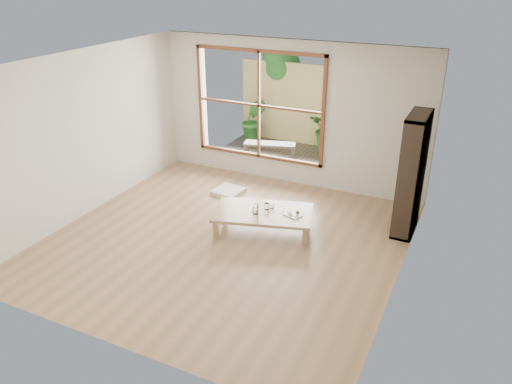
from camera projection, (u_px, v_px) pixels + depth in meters
ground at (226, 240)px, 7.45m from camera, size 5.00×5.00×0.00m
low_table at (263, 214)px, 7.60m from camera, size 1.66×1.21×0.32m
floor_cushion at (228, 191)px, 8.95m from camera, size 0.53×0.53×0.07m
bookshelf at (412, 174)px, 7.38m from camera, size 0.29×0.83×1.83m
glass_tall at (256, 209)px, 7.49m from camera, size 0.08×0.08×0.15m
glass_mid at (267, 206)px, 7.62m from camera, size 0.07×0.07×0.11m
glass_short at (272, 206)px, 7.66m from camera, size 0.06×0.06×0.08m
glass_small at (254, 209)px, 7.58m from camera, size 0.06×0.06×0.07m
food_tray at (294, 214)px, 7.46m from camera, size 0.29×0.25×0.08m
deck at (282, 157)px, 10.60m from camera, size 2.80×2.00×0.05m
garden_bench at (270, 146)px, 10.36m from camera, size 1.10×0.59×0.34m
bamboo_fence at (300, 105)px, 11.04m from camera, size 2.80×0.06×1.80m
shrub_right at (331, 128)px, 10.73m from camera, size 0.90×0.78×0.98m
shrub_left at (254, 120)px, 11.26m from camera, size 0.69×0.63×1.01m
garden_tree at (278, 67)px, 11.25m from camera, size 1.04×0.85×2.22m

